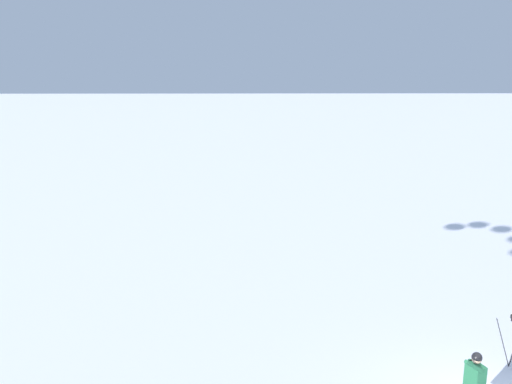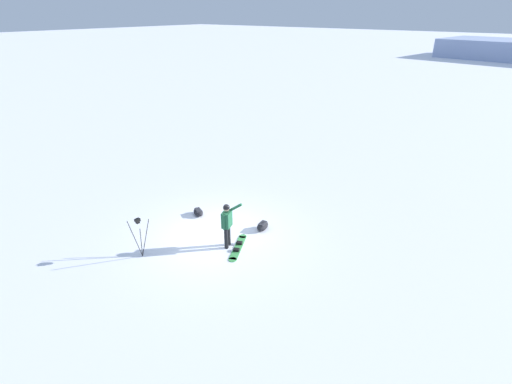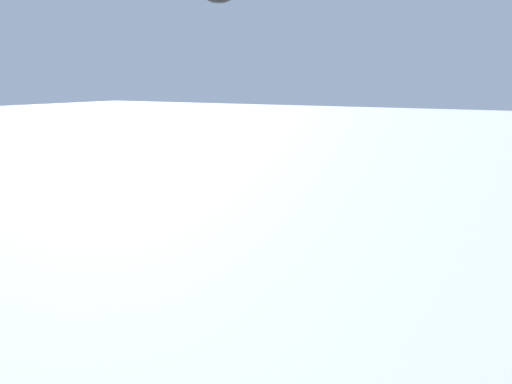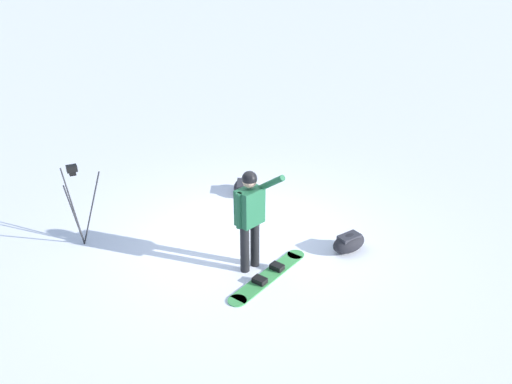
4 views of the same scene
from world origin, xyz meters
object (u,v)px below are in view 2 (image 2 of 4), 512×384
Objects in this scene: gear_bag_large at (198,212)px; camera_tripod at (139,230)px; snowboarder at (227,222)px; snowboard at (238,247)px; gear_bag_small at (263,226)px.

gear_bag_large is 3.34m from camera_tripod.
snowboarder is at bearing 49.38° from camera_tripod.
gear_bag_large is (-2.44, 1.00, -0.85)m from snowboarder.
gear_bag_large is 0.49× the size of camera_tripod.
snowboarder is 1.03m from snowboard.
camera_tripod is at bearing -79.76° from gear_bag_large.
gear_bag_large is at bearing -166.68° from gear_bag_small.
gear_bag_small reaches higher than gear_bag_large.
camera_tripod is 4.46m from gear_bag_small.
snowboarder is 1.86m from gear_bag_small.
camera_tripod is at bearing -133.49° from snowboard.
gear_bag_small is (2.15, 3.82, -0.85)m from camera_tripod.
snowboarder is at bearing -156.81° from snowboard.
snowboarder reaches higher than camera_tripod.
camera_tripod reaches higher than gear_bag_small.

